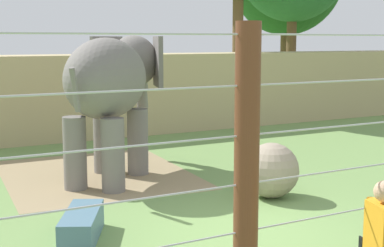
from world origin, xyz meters
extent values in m
plane|color=#6B8E4C|center=(0.00, 0.00, 0.00)|extent=(120.00, 120.00, 0.00)
cube|color=#937F5B|center=(-0.85, 4.98, 0.00)|extent=(4.33, 5.00, 0.01)
cube|color=tan|center=(0.00, 10.07, 1.29)|extent=(36.00, 1.80, 2.58)
cylinder|color=slate|center=(-0.61, 5.09, 0.75)|extent=(0.47, 0.47, 1.50)
cylinder|color=slate|center=(0.01, 4.54, 0.75)|extent=(0.47, 0.47, 1.50)
cylinder|color=slate|center=(-1.63, 3.94, 0.75)|extent=(0.47, 0.47, 1.50)
cylinder|color=slate|center=(-1.01, 3.39, 0.75)|extent=(0.47, 0.47, 1.50)
ellipsoid|color=slate|center=(-0.81, 4.24, 2.23)|extent=(2.98, 3.09, 1.72)
ellipsoid|color=slate|center=(0.36, 5.55, 2.53)|extent=(1.59, 1.58, 1.24)
cube|color=slate|center=(-0.20, 5.90, 2.53)|extent=(0.93, 0.48, 1.18)
cube|color=slate|center=(0.77, 5.04, 2.53)|extent=(0.38, 0.96, 1.18)
cylinder|color=slate|center=(0.66, 5.90, 2.09)|extent=(0.61, 0.62, 0.67)
cylinder|color=slate|center=(0.75, 5.99, 1.62)|extent=(0.46, 0.47, 0.63)
cylinder|color=slate|center=(0.81, 6.06, 1.18)|extent=(0.31, 0.31, 0.59)
cylinder|color=slate|center=(-1.84, 3.08, 2.13)|extent=(0.30, 0.32, 0.86)
sphere|color=gray|center=(1.55, 1.54, 0.54)|extent=(1.08, 1.08, 1.08)
cylinder|color=brown|center=(-1.70, -2.43, 1.61)|extent=(0.26, 0.26, 3.23)
cylinder|color=#B7B7BC|center=(0.00, -2.43, 1.08)|extent=(9.77, 0.02, 0.02)
cylinder|color=#B7B7BC|center=(0.00, -2.43, 1.59)|extent=(9.77, 0.02, 0.02)
cylinder|color=#B7B7BC|center=(0.00, -2.43, 2.09)|extent=(9.77, 0.02, 0.02)
cylinder|color=#B7B7BC|center=(0.00, -2.43, 2.59)|extent=(9.77, 0.02, 0.02)
cylinder|color=#B7B7BC|center=(0.00, -2.43, 3.10)|extent=(9.77, 0.02, 0.02)
cube|color=orange|center=(-0.61, -3.25, 1.16)|extent=(0.31, 0.40, 0.56)
cylinder|color=orange|center=(-0.55, -3.02, 1.16)|extent=(0.11, 0.11, 0.54)
cube|color=black|center=(-0.62, -2.98, 0.94)|extent=(0.03, 0.07, 0.14)
cube|color=slate|center=(-2.40, 1.01, 0.22)|extent=(1.07, 1.48, 0.44)
cylinder|color=brown|center=(7.84, 12.54, 2.68)|extent=(0.44, 0.44, 5.36)
cylinder|color=brown|center=(11.08, 13.14, 2.16)|extent=(0.44, 0.44, 4.33)
cylinder|color=brown|center=(12.44, 15.37, 1.91)|extent=(0.44, 0.44, 3.82)
camera|label=1|loc=(-4.82, -7.07, 3.04)|focal=52.41mm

